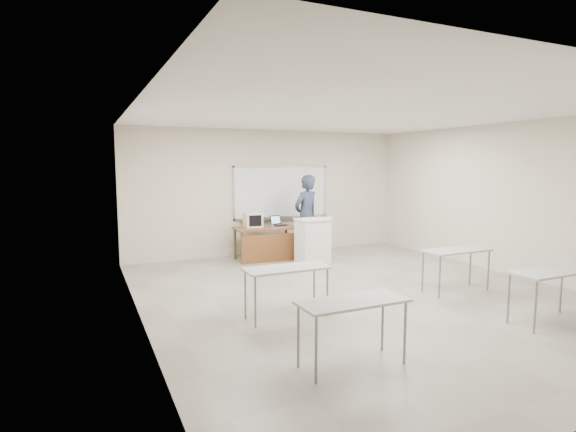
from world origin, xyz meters
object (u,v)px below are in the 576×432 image
laptop (278,223)px  presenter (306,216)px  mouse (272,226)px  keyboard (322,218)px  instructor_desk (267,237)px  crt_monitor (253,220)px  whiteboard (281,193)px  podium (313,241)px

laptop → presenter: size_ratio=0.16×
presenter → mouse: bearing=-31.6°
keyboard → instructor_desk: bearing=150.9°
crt_monitor → presenter: 1.27m
keyboard → laptop: bearing=128.5°
instructor_desk → mouse: size_ratio=15.13×
laptop → keyboard: 1.23m
instructor_desk → keyboard: (0.96, -0.81, 0.47)m
whiteboard → laptop: 0.90m
instructor_desk → laptop: size_ratio=4.50×
podium → keyboard: bearing=-43.5°
instructor_desk → laptop: (0.40, 0.27, 0.27)m
keyboard → mouse: bearing=139.1°
laptop → instructor_desk: bearing=-164.3°
podium → presenter: bearing=70.1°
keyboard → whiteboard: bearing=110.3°
laptop → mouse: (-0.20, -0.10, -0.04)m
laptop → podium: bearing=-84.6°
whiteboard → presenter: 0.97m
instructor_desk → podium: size_ratio=1.40×
whiteboard → instructor_desk: size_ratio=1.78×
instructor_desk → mouse: mouse is taller
whiteboard → presenter: (0.30, -0.77, -0.51)m
podium → mouse: podium is taller
laptop → presenter: bearing=-41.3°
crt_monitor → presenter: (1.25, -0.23, 0.05)m
whiteboard → keyboard: 1.68m
crt_monitor → keyboard: size_ratio=0.87×
instructor_desk → presenter: 1.09m
keyboard → presenter: 0.82m
podium → instructor_desk: bearing=134.8°
crt_monitor → instructor_desk: bearing=-38.7°
instructor_desk → mouse: 0.34m
whiteboard → instructor_desk: bearing=-131.9°
whiteboard → laptop: (-0.30, -0.51, -0.68)m
crt_monitor → laptop: bearing=7.2°
instructor_desk → mouse: (0.20, 0.16, 0.23)m
podium → keyboard: 0.54m
mouse → presenter: bearing=8.3°
whiteboard → instructor_desk: (-0.70, -0.78, -0.94)m
podium → mouse: 1.08m
laptop → keyboard: (0.56, -1.07, 0.20)m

